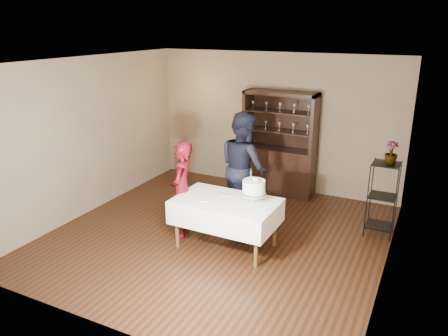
{
  "coord_description": "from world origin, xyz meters",
  "views": [
    {
      "loc": [
        2.87,
        -5.55,
        3.21
      ],
      "look_at": [
        0.06,
        0.1,
        1.11
      ],
      "focal_mm": 35.0,
      "sensor_mm": 36.0,
      "label": 1
    }
  ],
  "objects": [
    {
      "name": "plate_near",
      "position": [
        -0.03,
        -0.38,
        0.76
      ],
      "size": [
        0.21,
        0.21,
        0.01
      ],
      "primitive_type": "cylinder",
      "rotation": [
        0.0,
        0.0,
        -0.21
      ],
      "color": "silver",
      "rests_on": "cake_table"
    },
    {
      "name": "potted_plant",
      "position": [
        2.32,
        1.24,
        1.36
      ],
      "size": [
        0.24,
        0.24,
        0.34
      ],
      "primitive_type": "imported",
      "rotation": [
        0.0,
        0.0,
        0.32
      ],
      "color": "#3F6530",
      "rests_on": "plant_etagere"
    },
    {
      "name": "wall_left",
      "position": [
        -2.5,
        0.0,
        1.35
      ],
      "size": [
        0.02,
        5.0,
        2.7
      ],
      "primitive_type": "cube",
      "color": "brown",
      "rests_on": "floor"
    },
    {
      "name": "plant_etagere",
      "position": [
        2.28,
        1.2,
        0.65
      ],
      "size": [
        0.42,
        0.42,
        1.2
      ],
      "color": "black",
      "rests_on": "floor"
    },
    {
      "name": "plate_far",
      "position": [
        0.17,
        -0.06,
        0.76
      ],
      "size": [
        0.17,
        0.17,
        0.01
      ],
      "primitive_type": "cylinder",
      "rotation": [
        0.0,
        0.0,
        -0.02
      ],
      "color": "silver",
      "rests_on": "cake_table"
    },
    {
      "name": "cake_table",
      "position": [
        0.27,
        -0.25,
        0.57
      ],
      "size": [
        1.52,
        0.95,
        0.75
      ],
      "rotation": [
        0.0,
        0.0,
        -0.02
      ],
      "color": "white",
      "rests_on": "floor"
    },
    {
      "name": "wall_right",
      "position": [
        2.5,
        0.0,
        1.35
      ],
      "size": [
        0.02,
        5.0,
        2.7
      ],
      "primitive_type": "cube",
      "color": "brown",
      "rests_on": "floor"
    },
    {
      "name": "woman",
      "position": [
        -0.52,
        -0.2,
        0.76
      ],
      "size": [
        0.52,
        0.64,
        1.52
      ],
      "primitive_type": "imported",
      "rotation": [
        0.0,
        0.0,
        -1.26
      ],
      "color": "#3E0513",
      "rests_on": "floor"
    },
    {
      "name": "china_hutch",
      "position": [
        0.2,
        2.25,
        0.66
      ],
      "size": [
        1.4,
        0.48,
        2.0
      ],
      "color": "black",
      "rests_on": "floor"
    },
    {
      "name": "cake",
      "position": [
        0.64,
        -0.1,
        0.95
      ],
      "size": [
        0.37,
        0.37,
        0.5
      ],
      "rotation": [
        0.0,
        0.0,
        -0.08
      ],
      "color": "silver",
      "rests_on": "cake_table"
    },
    {
      "name": "floor",
      "position": [
        0.0,
        0.0,
        0.0
      ],
      "size": [
        5.0,
        5.0,
        0.0
      ],
      "primitive_type": "plane",
      "color": "black",
      "rests_on": "ground"
    },
    {
      "name": "back_wall",
      "position": [
        0.0,
        2.5,
        1.35
      ],
      "size": [
        5.0,
        0.02,
        2.7
      ],
      "primitive_type": "cube",
      "color": "brown",
      "rests_on": "floor"
    },
    {
      "name": "man",
      "position": [
        0.09,
        0.78,
        0.93
      ],
      "size": [
        1.15,
        1.12,
        1.87
      ],
      "primitive_type": "imported",
      "rotation": [
        0.0,
        0.0,
        2.47
      ],
      "color": "black",
      "rests_on": "floor"
    },
    {
      "name": "ceiling",
      "position": [
        0.0,
        0.0,
        2.7
      ],
      "size": [
        5.0,
        5.0,
        0.0
      ],
      "primitive_type": "plane",
      "rotation": [
        3.14,
        0.0,
        0.0
      ],
      "color": "silver",
      "rests_on": "back_wall"
    }
  ]
}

